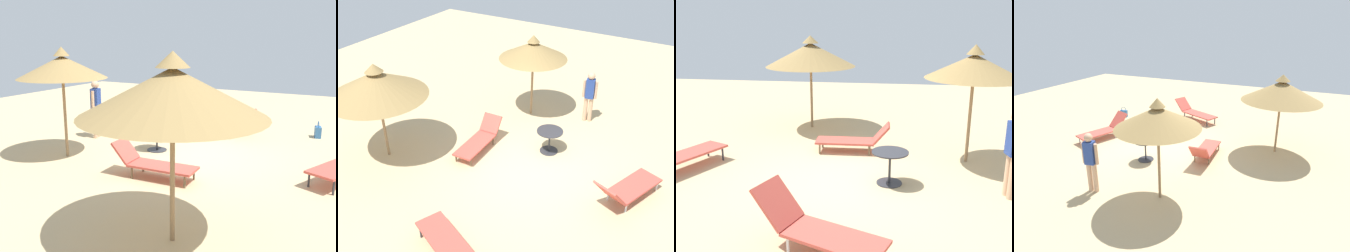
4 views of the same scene
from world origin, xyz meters
TOP-DOWN VIEW (x-y plane):
  - ground at (0.00, 0.00)m, footprint 24.00×24.00m
  - parasol_umbrella_near_left at (-1.42, 2.68)m, footprint 2.13×2.13m
  - parasol_umbrella_far_right at (-3.77, -1.50)m, footprint 2.62×2.62m
  - lounge_chair_near_right at (0.15, -3.60)m, footprint 2.29×1.46m
  - lounge_chair_center at (-1.71, 0.05)m, footprint 0.65×1.84m
  - lounge_chair_back at (2.53, -0.04)m, footprint 1.28×2.07m
  - person_standing_edge at (0.36, 3.16)m, footprint 0.44×0.27m
  - side_table_round at (0.06, 0.95)m, footprint 0.74×0.74m

SIDE VIEW (x-z plane):
  - ground at x=0.00m, z-range -0.10..0.00m
  - lounge_chair_center at x=-1.71m, z-range -0.03..0.70m
  - lounge_chair_back at x=2.53m, z-range -0.06..0.82m
  - lounge_chair_near_right at x=0.15m, z-range -0.03..0.83m
  - side_table_round at x=0.06m, z-range 0.13..0.81m
  - person_standing_edge at x=0.36m, z-range 0.12..1.80m
  - parasol_umbrella_far_right at x=-3.77m, z-range 0.82..3.56m
  - parasol_umbrella_near_left at x=-1.42m, z-range 0.87..3.55m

